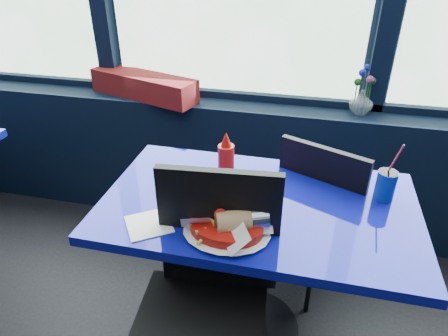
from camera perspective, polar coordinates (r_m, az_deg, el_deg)
window_sill at (r=2.50m, az=0.90°, el=0.81°), size 5.00×0.26×0.80m
near_table at (r=1.66m, az=4.66°, el=-9.99°), size 1.20×0.70×0.75m
chair_near_front at (r=1.45m, az=-2.38°, el=-17.18°), size 0.49×0.49×0.99m
chair_near_back at (r=1.94m, az=11.61°, el=-5.63°), size 0.53×0.53×0.90m
planter_box at (r=2.43m, az=-11.41°, el=11.47°), size 0.70×0.37×0.14m
flower_vase at (r=2.27m, az=19.08°, el=9.28°), size 0.13×0.13×0.26m
food_basket at (r=1.36m, az=0.63°, el=-8.33°), size 0.28×0.26×0.10m
ketchup_bottle at (r=1.58m, az=0.30°, el=0.74°), size 0.06×0.06×0.24m
soda_cup at (r=1.64m, az=22.09°, el=-2.25°), size 0.07×0.07×0.25m
napkin at (r=1.45m, az=-10.67°, el=-7.90°), size 0.21×0.21×0.00m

